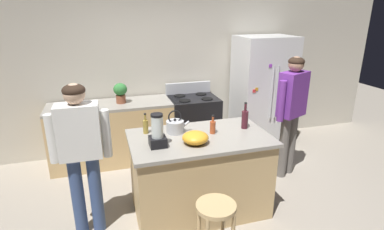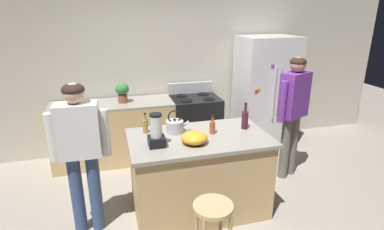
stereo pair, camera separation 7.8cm
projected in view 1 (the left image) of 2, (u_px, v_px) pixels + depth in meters
ground_plane at (199, 208)px, 3.71m from camera, size 14.00×14.00×0.00m
back_wall at (163, 68)px, 5.03m from camera, size 8.00×0.10×2.70m
kitchen_island at (199, 174)px, 3.55m from camera, size 1.55×0.91×0.94m
back_counter_run at (119, 132)px, 4.74m from camera, size 2.00×0.64×0.94m
refrigerator at (262, 93)px, 5.19m from camera, size 0.90×0.73×1.86m
stove_range at (193, 124)px, 5.04m from camera, size 0.76×0.65×1.12m
person_by_island_left at (81, 147)px, 3.02m from camera, size 0.59×0.23×1.62m
person_by_sink_right at (292, 106)px, 4.16m from camera, size 0.58×0.36×1.69m
bar_stool at (216, 218)px, 2.75m from camera, size 0.36×0.36×0.64m
potted_plant at (120, 92)px, 4.55m from camera, size 0.20×0.20×0.30m
blender_appliance at (157, 133)px, 3.11m from camera, size 0.17×0.17×0.35m
bottle_vinegar at (146, 126)px, 3.46m from camera, size 0.06×0.06×0.24m
bottle_wine at (245, 119)px, 3.60m from camera, size 0.08×0.08×0.32m
bottle_cooking_sauce at (213, 127)px, 3.46m from camera, size 0.06×0.06×0.22m
mixing_bowl at (195, 138)px, 3.21m from camera, size 0.28×0.28×0.13m
tea_kettle at (175, 126)px, 3.48m from camera, size 0.28×0.20×0.27m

